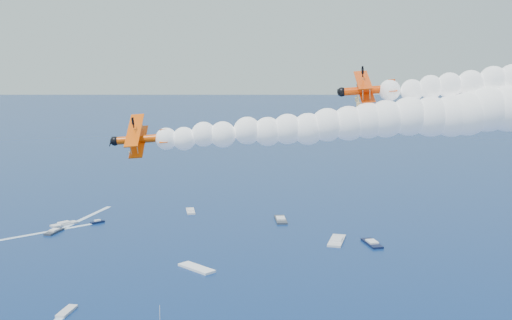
{
  "coord_description": "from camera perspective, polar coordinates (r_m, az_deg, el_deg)",
  "views": [
    {
      "loc": [
        -4.38,
        -68.14,
        65.74
      ],
      "look_at": [
        -6.44,
        18.3,
        51.53
      ],
      "focal_mm": 47.0,
      "sensor_mm": 36.0,
      "label": 1
    }
  ],
  "objects": [
    {
      "name": "biplane_lead",
      "position": [
        89.93,
        9.47,
        5.87
      ],
      "size": [
        8.38,
        9.96,
        7.55
      ],
      "primitive_type": null,
      "rotation": [
        -0.23,
        0.07,
        3.09
      ],
      "color": "#EE3F05"
    },
    {
      "name": "biplane_trail",
      "position": [
        86.37,
        -9.82,
        1.75
      ],
      "size": [
        8.18,
        9.91,
        8.31
      ],
      "primitive_type": null,
      "rotation": [
        -0.4,
        0.07,
        3.19
      ],
      "color": "#EC4E04"
    },
    {
      "name": "smoke_trail_trail",
      "position": [
        86.22,
        7.79,
        3.11
      ],
      "size": [
        53.13,
        10.54,
        10.02
      ],
      "primitive_type": null,
      "rotation": [
        0.0,
        0.0,
        3.19
      ],
      "color": "white"
    },
    {
      "name": "spectator_boats",
      "position": [
        199.04,
        0.75,
        -9.85
      ],
      "size": [
        197.22,
        180.24,
        0.7
      ],
      "color": "#0E1633",
      "rests_on": "ground"
    },
    {
      "name": "boat_wakes",
      "position": [
        210.19,
        -19.67,
        -9.45
      ],
      "size": [
        51.26,
        171.4,
        0.04
      ],
      "color": "white",
      "rests_on": "ground"
    }
  ]
}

